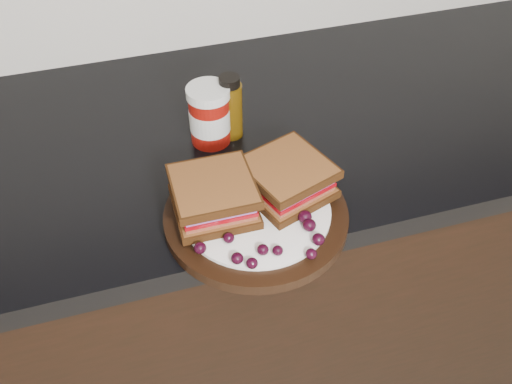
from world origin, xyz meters
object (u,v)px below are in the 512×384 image
sandwich_left (214,196)px  condiment_jar (210,115)px  plate (256,216)px  oil_bottle (230,107)px

sandwich_left → condiment_jar: condiment_jar is taller
plate → oil_bottle: 0.22m
condiment_jar → sandwich_left: bearing=-101.5°
plate → sandwich_left: (-0.06, 0.02, 0.04)m
sandwich_left → oil_bottle: bearing=69.1°
condiment_jar → oil_bottle: bearing=8.8°
plate → condiment_jar: size_ratio=2.58×
plate → sandwich_left: bearing=163.1°
plate → sandwich_left: size_ratio=2.35×
plate → oil_bottle: size_ratio=2.35×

